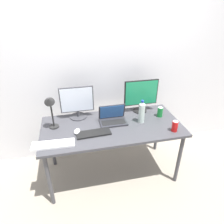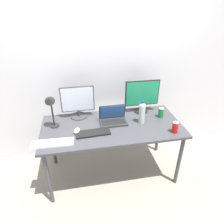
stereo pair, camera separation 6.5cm
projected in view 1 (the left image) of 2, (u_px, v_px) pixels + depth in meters
name	position (u px, v px, depth m)	size (l,w,h in m)	color
ground_plane	(112.00, 172.00, 2.69)	(16.00, 16.00, 0.00)	gray
wall_back	(102.00, 65.00, 2.56)	(7.00, 0.08, 2.60)	silver
work_desk	(112.00, 130.00, 2.36)	(1.63, 0.76, 0.74)	#424247
monitor_left	(77.00, 102.00, 2.40)	(0.40, 0.21, 0.40)	#38383D
monitor_center	(141.00, 95.00, 2.53)	(0.44, 0.18, 0.43)	black
laptop_silver	(113.00, 118.00, 2.38)	(0.32, 0.21, 0.22)	#2D2D33
keyboard_main	(94.00, 133.00, 2.18)	(0.37, 0.13, 0.02)	black
keyboard_aux	(53.00, 144.00, 2.01)	(0.42, 0.13, 0.02)	white
mouse_by_keyboard	(77.00, 131.00, 2.19)	(0.06, 0.11, 0.04)	silver
water_bottle	(142.00, 112.00, 2.34)	(0.07, 0.07, 0.29)	silver
soda_can_near_keyboard	(160.00, 112.00, 2.49)	(0.07, 0.07, 0.13)	#197F33
soda_can_by_laptop	(175.00, 126.00, 2.20)	(0.07, 0.07, 0.13)	red
desk_lamp	(50.00, 107.00, 2.13)	(0.11, 0.18, 0.42)	black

